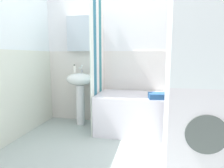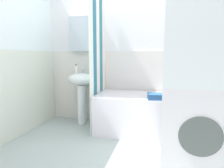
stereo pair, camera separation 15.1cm
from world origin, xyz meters
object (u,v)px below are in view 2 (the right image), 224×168
at_px(bathtub, 151,115).
at_px(lotion_bottle, 193,89).
at_px(soap_dispenser, 76,69).
at_px(towel_folded, 160,96).
at_px(washer_dryer_stack, 197,85).
at_px(body_wash_bottle, 201,87).
at_px(shampoo_bottle, 184,89).
at_px(conditioner_bottle, 177,87).
at_px(sink, 81,87).

bearing_deg(bathtub, lotion_bottle, 25.10).
height_order(soap_dispenser, towel_folded, soap_dispenser).
relative_size(bathtub, lotion_bottle, 9.96).
bearing_deg(washer_dryer_stack, body_wash_bottle, 78.01).
xyz_separation_m(lotion_bottle, shampoo_bottle, (-0.12, -0.03, 0.00)).
bearing_deg(conditioner_bottle, body_wash_bottle, 1.93).
height_order(lotion_bottle, towel_folded, lotion_bottle).
height_order(soap_dispenser, body_wash_bottle, soap_dispenser).
relative_size(soap_dispenser, bathtub, 0.09).
height_order(bathtub, body_wash_bottle, body_wash_bottle).
bearing_deg(body_wash_bottle, conditioner_bottle, -178.07).
bearing_deg(bathtub, washer_dryer_stack, -59.96).
bearing_deg(soap_dispenser, body_wash_bottle, 2.77).
bearing_deg(lotion_bottle, washer_dryer_stack, -96.08).
distance_m(soap_dispenser, bathtub, 1.39).
xyz_separation_m(lotion_bottle, conditioner_bottle, (-0.22, -0.03, 0.03)).
xyz_separation_m(soap_dispenser, lotion_bottle, (1.81, 0.11, -0.27)).
bearing_deg(soap_dispenser, conditioner_bottle, 2.95).
bearing_deg(washer_dryer_stack, towel_folded, 120.03).
bearing_deg(washer_dryer_stack, shampoo_bottle, 90.49).
bearing_deg(body_wash_bottle, soap_dispenser, -177.23).
distance_m(soap_dispenser, body_wash_bottle, 1.93).
distance_m(sink, lotion_bottle, 1.72).
distance_m(shampoo_bottle, conditioner_bottle, 0.11).
relative_size(shampoo_bottle, towel_folded, 0.48).
bearing_deg(sink, towel_folded, -16.04).
bearing_deg(soap_dispenser, shampoo_bottle, 2.84).
distance_m(towel_folded, washer_dryer_stack, 0.71).
xyz_separation_m(conditioner_bottle, towel_folded, (-0.22, -0.45, -0.07)).
distance_m(sink, towel_folded, 1.32).
distance_m(lotion_bottle, washer_dryer_stack, 1.09).
height_order(bathtub, lotion_bottle, lotion_bottle).
height_order(soap_dispenser, washer_dryer_stack, washer_dryer_stack).
distance_m(sink, conditioner_bottle, 1.49).
relative_size(body_wash_bottle, shampoo_bottle, 1.47).
distance_m(lotion_bottle, shampoo_bottle, 0.13).
height_order(bathtub, shampoo_bottle, shampoo_bottle).
bearing_deg(sink, lotion_bottle, 4.03).
bearing_deg(soap_dispenser, washer_dryer_stack, -29.37).
bearing_deg(body_wash_bottle, sink, -176.81).
distance_m(body_wash_bottle, washer_dryer_stack, 1.08).
distance_m(conditioner_bottle, towel_folded, 0.51).
bearing_deg(lotion_bottle, towel_folded, -132.70).
bearing_deg(body_wash_bottle, shampoo_bottle, -177.72).
height_order(bathtub, conditioner_bottle, conditioner_bottle).
xyz_separation_m(conditioner_bottle, washer_dryer_stack, (0.11, -1.03, 0.18)).
xyz_separation_m(body_wash_bottle, conditioner_bottle, (-0.33, -0.01, -0.01)).
distance_m(bathtub, conditioner_bottle, 0.57).
bearing_deg(shampoo_bottle, soap_dispenser, -177.16).
bearing_deg(shampoo_bottle, washer_dryer_stack, -89.51).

